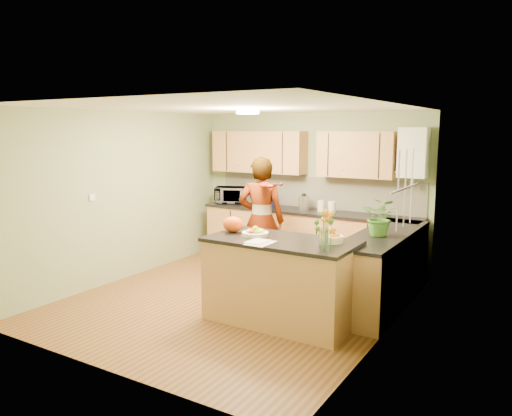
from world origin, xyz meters
The scene contains 28 objects.
floor centered at (0.00, 0.00, 0.00)m, with size 4.50×4.50×0.00m, color brown.
ceiling centered at (0.00, 0.00, 2.50)m, with size 4.00×4.50×0.02m, color white.
wall_back centered at (0.00, 2.25, 1.25)m, with size 4.00×0.02×2.50m, color #90A072.
wall_front centered at (0.00, -2.25, 1.25)m, with size 4.00×0.02×2.50m, color #90A072.
wall_left centered at (-2.00, 0.00, 1.25)m, with size 0.02×4.50×2.50m, color #90A072.
wall_right centered at (2.00, 0.00, 1.25)m, with size 0.02×4.50×2.50m, color #90A072.
back_counter centered at (0.10, 1.95, 0.47)m, with size 3.64×0.62×0.94m.
right_counter centered at (1.70, 0.85, 0.47)m, with size 0.62×2.24×0.94m.
splashback centered at (0.10, 2.23, 1.20)m, with size 3.60×0.02×0.52m, color silver.
upper_cabinets centered at (-0.18, 2.08, 1.85)m, with size 3.20×0.34×0.70m.
boiler centered at (1.70, 2.09, 1.90)m, with size 0.40×0.30×0.86m.
window_right centered at (1.99, 0.60, 1.55)m, with size 0.01×1.30×1.05m.
light_switch centered at (-1.99, -0.60, 1.30)m, with size 0.02×0.09×0.09m, color white.
ceiling_lamp centered at (0.00, 0.30, 2.46)m, with size 0.30×0.30×0.07m.
peninsula_island centered at (0.85, -0.34, 0.49)m, with size 1.72×0.88×0.99m.
fruit_dish centered at (0.50, -0.34, 1.03)m, with size 0.31×0.31×0.11m.
orange_bowl centered at (1.40, -0.19, 1.05)m, with size 0.27×0.27×0.15m.
flower_vase centered at (1.45, -0.52, 1.30)m, with size 0.26×0.26×0.47m.
orange_bag centered at (0.15, -0.29, 1.08)m, with size 0.26×0.22×0.19m, color #E64C13.
papers centered at (0.75, -0.64, 0.99)m, with size 0.25×0.34×0.01m, color white.
violinist centered at (-0.12, 0.85, 0.92)m, with size 0.67×0.44×1.85m, color #E0A389.
violin centered at (0.08, 0.63, 1.48)m, with size 0.65×0.26×0.13m, color #540A05, non-canonical shape.
microwave centered at (-1.41, 1.97, 1.08)m, with size 0.52×0.35×0.29m, color white.
blue_box centered at (-0.70, 1.95, 1.06)m, with size 0.29×0.22×0.23m, color navy.
kettle centered at (0.02, 1.97, 1.07)m, with size 0.17×0.17×0.31m.
jar_cream centered at (0.34, 1.95, 1.03)m, with size 0.12×0.12×0.18m, color #F9F1C7.
jar_white centered at (0.55, 1.88, 1.03)m, with size 0.12×0.12×0.19m, color white.
potted_plant centered at (1.70, 0.64, 1.17)m, with size 0.42×0.37×0.47m, color #417D29.
Camera 1 is at (3.50, -5.26, 2.23)m, focal length 35.00 mm.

